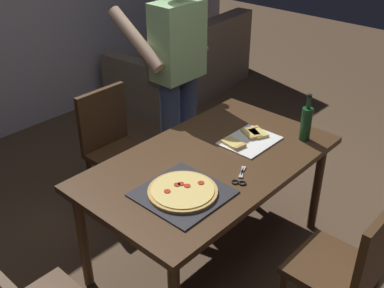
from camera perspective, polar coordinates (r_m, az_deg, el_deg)
The scene contains 10 objects.
ground_plane at distance 3.27m, azimuth 2.00°, elevation -13.14°, with size 12.00×12.00×0.00m, color brown.
dining_table at distance 2.85m, azimuth 2.23°, elevation -3.21°, with size 1.58×0.92×0.75m.
chair_near_camera at distance 2.59m, azimuth 18.80°, elevation -13.81°, with size 0.42×0.42×0.90m.
chair_far_side at distance 3.53m, azimuth -9.59°, elevation 0.28°, with size 0.42×0.42×0.90m.
couch at distance 5.49m, azimuth -0.81°, elevation 9.35°, with size 1.78×1.02×0.85m.
person_serving_pizza at distance 3.45m, azimuth -1.88°, elevation 8.96°, with size 0.55×0.54×1.75m.
pepperoni_pizza_on_tray at distance 2.51m, azimuth -1.14°, elevation -5.88°, with size 0.44×0.44×0.04m.
pizza_slices_on_towel at distance 3.03m, azimuth 6.97°, elevation 0.62°, with size 0.36×0.28×0.03m.
wine_bottle at distance 3.06m, azimuth 13.76°, elevation 2.53°, with size 0.07×0.07×0.32m.
kitchen_scissors at distance 2.64m, azimuth 5.90°, elevation -4.23°, with size 0.19×0.14×0.01m.
Camera 1 is at (-1.84, -1.52, 2.23)m, focal length 43.67 mm.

